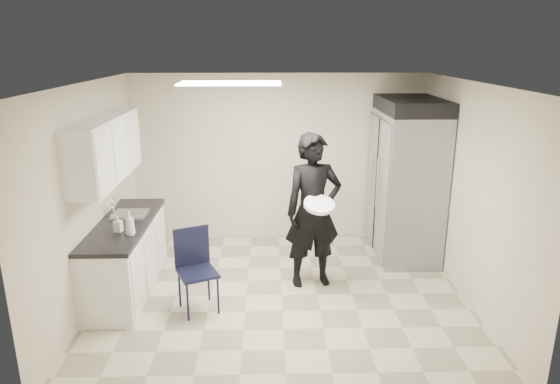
{
  "coord_description": "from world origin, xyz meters",
  "views": [
    {
      "loc": [
        -0.16,
        -5.61,
        3.02
      ],
      "look_at": [
        -0.02,
        0.2,
        1.29
      ],
      "focal_mm": 32.0,
      "sensor_mm": 36.0,
      "label": 1
    }
  ],
  "objects_px": {
    "folding_chair": "(198,273)",
    "commercial_fridge": "(406,185)",
    "man_tuxedo": "(313,211)",
    "lower_counter": "(126,258)"
  },
  "relations": [
    {
      "from": "folding_chair",
      "to": "lower_counter",
      "type": "bearing_deg",
      "value": 126.5
    },
    {
      "from": "folding_chair",
      "to": "man_tuxedo",
      "type": "relative_size",
      "value": 0.48
    },
    {
      "from": "lower_counter",
      "to": "folding_chair",
      "type": "height_order",
      "value": "folding_chair"
    },
    {
      "from": "commercial_fridge",
      "to": "folding_chair",
      "type": "relative_size",
      "value": 2.22
    },
    {
      "from": "commercial_fridge",
      "to": "lower_counter",
      "type": "bearing_deg",
      "value": -164.12
    },
    {
      "from": "commercial_fridge",
      "to": "man_tuxedo",
      "type": "distance_m",
      "value": 1.71
    },
    {
      "from": "commercial_fridge",
      "to": "man_tuxedo",
      "type": "height_order",
      "value": "commercial_fridge"
    },
    {
      "from": "folding_chair",
      "to": "commercial_fridge",
      "type": "bearing_deg",
      "value": 5.7
    },
    {
      "from": "folding_chair",
      "to": "man_tuxedo",
      "type": "bearing_deg",
      "value": 1.63
    },
    {
      "from": "lower_counter",
      "to": "folding_chair",
      "type": "bearing_deg",
      "value": -29.29
    }
  ]
}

